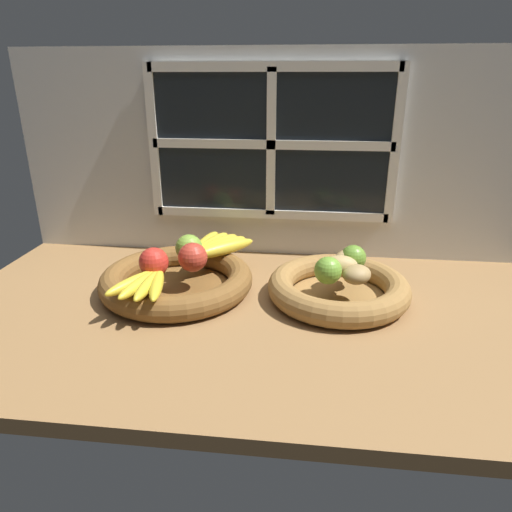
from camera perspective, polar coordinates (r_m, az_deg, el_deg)
The scene contains 14 objects.
ground_plane at distance 107.63cm, azimuth 0.44°, elevation -5.77°, with size 140.00×90.00×3.00cm, color olive.
back_wall at distance 126.91cm, azimuth 1.97°, elevation 12.44°, with size 140.00×4.60×55.00cm.
fruit_bowl_left at distance 110.30cm, azimuth -9.82°, elevation -2.99°, with size 35.97×35.97×5.73cm.
fruit_bowl_right at distance 106.39cm, azimuth 10.20°, elevation -3.96°, with size 32.26×32.26×5.73cm.
apple_red_front at distance 104.85cm, azimuth -12.60°, elevation -0.74°, with size 6.66×6.66×6.66cm, color red.
apple_green_back at distance 112.00cm, azimuth -8.34°, elevation 1.00°, with size 6.61×6.61×6.61cm, color #7AA338.
apple_red_right at distance 105.56cm, azimuth -7.92°, elevation -0.22°, with size 6.79×6.79×6.79cm, color #B73828.
banana_bunch_front at distance 99.48cm, azimuth -13.59°, elevation -3.32°, with size 12.82×16.49×2.68cm.
banana_bunch_back at distance 117.27cm, azimuth -5.20°, elevation 1.23°, with size 15.78×19.85×3.31cm.
potato_back at distance 108.78cm, azimuth 11.39°, elevation -0.36°, with size 8.30×4.44×4.74cm, color #A38451.
potato_large at distance 104.19cm, azimuth 10.39°, elevation -1.24°, with size 8.13×4.90×4.88cm, color tan.
potato_small at distance 101.49cm, azimuth 12.42°, elevation -2.26°, with size 6.63×5.78×4.12cm, color #A38451.
lime_near at distance 99.95cm, azimuth 8.95°, elevation -1.79°, with size 6.03×6.03×6.03cm, color #6B9E33.
lime_far at distance 108.14cm, azimuth 12.01°, elevation -0.20°, with size 5.92×5.92×5.92cm, color olive.
Camera 1 is at (10.26, -95.15, 47.75)cm, focal length 32.14 mm.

